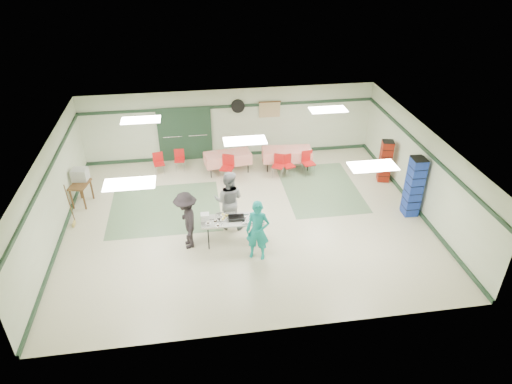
{
  "coord_description": "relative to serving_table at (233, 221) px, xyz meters",
  "views": [
    {
      "loc": [
        -1.42,
        -11.64,
        8.05
      ],
      "look_at": [
        0.27,
        -0.3,
        1.15
      ],
      "focal_mm": 32.0,
      "sensor_mm": 36.0,
      "label": 1
    }
  ],
  "objects": [
    {
      "name": "dining_table_a",
      "position": [
        2.44,
        4.25,
        -0.14
      ],
      "size": [
        1.85,
        0.94,
        0.77
      ],
      "rotation": [
        0.0,
        0.0,
        -0.08
      ],
      "color": "red",
      "rests_on": "floor"
    },
    {
      "name": "chair_b",
      "position": [
        2.02,
        3.67,
        -0.2
      ],
      "size": [
        0.52,
        0.52,
        0.84
      ],
      "rotation": [
        0.0,
        0.0,
        -0.43
      ],
      "color": "red",
      "rests_on": "floor"
    },
    {
      "name": "crate_stack_blue_a",
      "position": [
        5.64,
        0.6,
        0.26
      ],
      "size": [
        0.43,
        0.43,
        1.95
      ],
      "primitive_type": "cube",
      "rotation": [
        0.0,
        0.0,
        -0.02
      ],
      "color": "#193A9B",
      "rests_on": "floor"
    },
    {
      "name": "sheet_tray_left",
      "position": [
        -0.62,
        -0.15,
        0.06
      ],
      "size": [
        0.6,
        0.46,
        0.02
      ],
      "primitive_type": "cube",
      "rotation": [
        0.0,
        0.0,
        -0.02
      ],
      "color": "silver",
      "rests_on": "serving_table"
    },
    {
      "name": "chair_a",
      "position": [
        2.35,
        3.67,
        -0.22
      ],
      "size": [
        0.47,
        0.47,
        0.8
      ],
      "rotation": [
        0.0,
        0.0,
        0.32
      ],
      "color": "red",
      "rests_on": "floor"
    },
    {
      "name": "dining_table_b",
      "position": [
        0.24,
        4.25,
        -0.14
      ],
      "size": [
        1.74,
        0.96,
        0.77
      ],
      "rotation": [
        0.0,
        0.0,
        0.14
      ],
      "color": "red",
      "rests_on": "floor"
    },
    {
      "name": "ceiling",
      "position": [
        0.49,
        1.06,
        1.99
      ],
      "size": [
        11.0,
        11.0,
        0.0
      ],
      "primitive_type": "plane",
      "rotation": [
        3.14,
        0.0,
        0.0
      ],
      "color": "white",
      "rests_on": "wall_back"
    },
    {
      "name": "scroll_banner",
      "position": [
        1.99,
        5.5,
        1.14
      ],
      "size": [
        0.8,
        0.02,
        0.6
      ],
      "primitive_type": "cube",
      "color": "tan",
      "rests_on": "wall_back"
    },
    {
      "name": "door_frame",
      "position": [
        -1.24,
        5.48,
        0.34
      ],
      "size": [
        2.0,
        0.03,
        2.15
      ],
      "primitive_type": "cube",
      "color": "#1E3825",
      "rests_on": "floor"
    },
    {
      "name": "trim_back",
      "position": [
        0.49,
        5.53,
        1.34
      ],
      "size": [
        11.0,
        0.06,
        0.1
      ],
      "primitive_type": "cube",
      "color": "#1E3825",
      "rests_on": "wall_back"
    },
    {
      "name": "volunteer_grey",
      "position": [
        -0.05,
        0.78,
        0.22
      ],
      "size": [
        1.05,
        0.91,
        1.85
      ],
      "primitive_type": "imported",
      "rotation": [
        0.0,
        0.0,
        2.88
      ],
      "color": "gray",
      "rests_on": "floor"
    },
    {
      "name": "broom",
      "position": [
        -4.74,
        1.56,
        0.03
      ],
      "size": [
        0.05,
        0.23,
        1.42
      ],
      "primitive_type": "cylinder",
      "rotation": [
        0.14,
        0.0,
        0.08
      ],
      "color": "brown",
      "rests_on": "floor"
    },
    {
      "name": "wall_right",
      "position": [
        5.99,
        1.06,
        0.64
      ],
      "size": [
        0.0,
        9.0,
        9.0
      ],
      "primitive_type": "plane",
      "rotation": [
        1.57,
        0.0,
        -1.57
      ],
      "color": "beige",
      "rests_on": "floor"
    },
    {
      "name": "chair_loose_a",
      "position": [
        -1.51,
        4.72,
        -0.24
      ],
      "size": [
        0.38,
        0.38,
        0.78
      ],
      "rotation": [
        0.0,
        0.0,
        -0.04
      ],
      "color": "red",
      "rests_on": "floor"
    },
    {
      "name": "green_patch_b",
      "position": [
        3.29,
        2.56,
        -0.71
      ],
      "size": [
        2.5,
        3.5,
        0.01
      ],
      "primitive_type": "cube",
      "color": "#5F815E",
      "rests_on": "floor"
    },
    {
      "name": "printer_table",
      "position": [
        -4.66,
        2.76,
        -0.09
      ],
      "size": [
        0.67,
        0.88,
        0.74
      ],
      "rotation": [
        0.0,
        0.0,
        -0.23
      ],
      "color": "brown",
      "rests_on": "floor"
    },
    {
      "name": "chair_c",
      "position": [
        3.09,
        3.68,
        -0.17
      ],
      "size": [
        0.48,
        0.48,
        0.88
      ],
      "rotation": [
        0.0,
        0.0,
        0.17
      ],
      "color": "red",
      "rests_on": "floor"
    },
    {
      "name": "serving_table",
      "position": [
        0.0,
        0.0,
        0.0
      ],
      "size": [
        1.7,
        0.71,
        0.76
      ],
      "rotation": [
        0.0,
        0.0,
        -0.02
      ],
      "color": "#ADAEA8",
      "rests_on": "floor"
    },
    {
      "name": "baseboard_left",
      "position": [
        -4.98,
        1.06,
        -0.65
      ],
      "size": [
        0.06,
        9.0,
        0.12
      ],
      "primitive_type": "cube",
      "rotation": [
        0.0,
        0.0,
        1.57
      ],
      "color": "#1E3825",
      "rests_on": "floor"
    },
    {
      "name": "crate_stack_red",
      "position": [
        5.64,
        2.8,
        0.05
      ],
      "size": [
        0.47,
        0.47,
        1.52
      ],
      "primitive_type": "cube",
      "rotation": [
        0.0,
        0.0,
        -0.23
      ],
      "color": "maroon",
      "rests_on": "floor"
    },
    {
      "name": "trim_right",
      "position": [
        5.96,
        1.06,
        1.34
      ],
      "size": [
        0.06,
        9.0,
        0.1
      ],
      "primitive_type": "cube",
      "rotation": [
        0.0,
        0.0,
        1.57
      ],
      "color": "#1E3825",
      "rests_on": "wall_back"
    },
    {
      "name": "chair_d",
      "position": [
        0.18,
        3.68,
        -0.14
      ],
      "size": [
        0.57,
        0.57,
        0.94
      ],
      "rotation": [
        0.0,
        0.0,
        -0.38
      ],
      "color": "red",
      "rests_on": "floor"
    },
    {
      "name": "floor",
      "position": [
        0.49,
        1.06,
        -0.71
      ],
      "size": [
        11.0,
        11.0,
        0.0
      ],
      "primitive_type": "plane",
      "color": "beige",
      "rests_on": "ground"
    },
    {
      "name": "baking_pan",
      "position": [
        0.09,
        0.01,
        0.09
      ],
      "size": [
        0.46,
        0.3,
        0.08
      ],
      "primitive_type": "cube",
      "rotation": [
        0.0,
        0.0,
        -0.02
      ],
      "color": "black",
      "rests_on": "serving_table"
    },
    {
      "name": "volunteer_teal",
      "position": [
        0.58,
        -0.79,
        0.17
      ],
      "size": [
        0.75,
        0.62,
        1.76
      ],
      "primitive_type": "imported",
      "rotation": [
        0.0,
        0.0,
        -0.36
      ],
      "color": "teal",
      "rests_on": "floor"
    },
    {
      "name": "wall_front",
      "position": [
        0.49,
        -3.44,
        0.64
      ],
      "size": [
        11.0,
        0.0,
        11.0
      ],
      "primitive_type": "plane",
      "rotation": [
        -1.57,
        0.0,
        0.0
      ],
      "color": "beige",
      "rests_on": "floor"
    },
    {
      "name": "green_patch_a",
      "position": [
        -2.01,
        2.06,
        -0.71
      ],
      "size": [
        3.5,
        3.0,
        0.01
      ],
      "primitive_type": "cube",
      "color": "#5F815E",
      "rests_on": "floor"
    },
    {
      "name": "wall_left",
      "position": [
        -5.01,
        1.06,
        0.64
      ],
      "size": [
        0.0,
        9.0,
        9.0
      ],
      "primitive_type": "plane",
      "rotation": [
        1.57,
        0.0,
        1.57
      ],
      "color": "beige",
      "rests_on": "floor"
    },
    {
      "name": "foam_box_stack",
      "position": [
        -0.79,
        0.07,
        0.16
      ],
      "size": [
        0.24,
        0.22,
        0.22
      ],
      "primitive_type": "cube",
      "rotation": [
        0.0,
        0.0,
        -0.02
      ],
      "color": "white",
      "rests_on": "serving_table"
    },
    {
      "name": "baseboard_right",
      "position": [
        5.96,
        1.06,
        -0.65
      ],
      "size": [
        0.06,
        9.0,
        0.12
      ],
      "primitive_type": "cube",
      "rotation": [
        0.0,
        0.0,
        1.57
      ],
      "color": "#1E3825",
      "rests_on": "floor"
    },
    {
      "name": "sheet_tray_right",
      "position": [
        0.54,
        -0.07,
        0.06
      ],
      "size": [
        0.63,
        0.49,
        0.02
      ],
      "primitive_type": "cube",
      "rotation": [
        0.0,
        0.0,
        -0.02
      ],
      "color": "silver",
      "rests_on": "serving_table"
    },
    {
      "name": "wall_fan",
      "position": [
        0.79,
        5.5,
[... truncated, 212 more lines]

